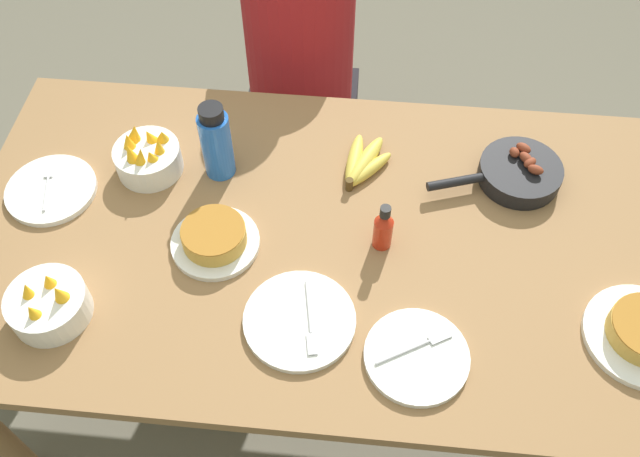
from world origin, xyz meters
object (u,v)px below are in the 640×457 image
(skillet, at_px, (518,173))
(person_figure, at_px, (301,91))
(frittata_plate_side, at_px, (214,238))
(fruit_bowl_citrus, at_px, (49,304))
(hot_sauce_bottle, at_px, (383,229))
(empty_plate_far_right, at_px, (417,356))
(banana_bunch, at_px, (362,163))
(empty_plate_near_front, at_px, (300,320))
(water_bottle, at_px, (216,143))
(empty_plate_far_left, at_px, (51,190))
(fruit_bowl_mango, at_px, (148,157))

(skillet, bearing_deg, person_figure, -58.75)
(skillet, height_order, frittata_plate_side, skillet)
(skillet, xyz_separation_m, fruit_bowl_citrus, (-1.07, -0.50, 0.01))
(hot_sauce_bottle, bearing_deg, empty_plate_far_right, -73.40)
(banana_bunch, relative_size, skillet, 0.56)
(frittata_plate_side, relative_size, empty_plate_far_right, 0.94)
(empty_plate_near_front, distance_m, water_bottle, 0.51)
(frittata_plate_side, distance_m, fruit_bowl_citrus, 0.40)
(empty_plate_far_left, bearing_deg, banana_bunch, 11.28)
(empty_plate_near_front, height_order, empty_plate_far_right, same)
(banana_bunch, distance_m, fruit_bowl_citrus, 0.84)
(banana_bunch, distance_m, hot_sauce_bottle, 0.25)
(empty_plate_far_right, xyz_separation_m, hot_sauce_bottle, (-0.09, 0.30, 0.05))
(frittata_plate_side, bearing_deg, person_figure, 82.29)
(skillet, distance_m, frittata_plate_side, 0.79)
(skillet, relative_size, frittata_plate_side, 1.62)
(empty_plate_far_left, xyz_separation_m, hot_sauce_bottle, (0.85, -0.08, 0.05))
(empty_plate_far_left, distance_m, fruit_bowl_mango, 0.26)
(water_bottle, distance_m, person_figure, 0.68)
(skillet, bearing_deg, fruit_bowl_mango, -15.22)
(skillet, height_order, fruit_bowl_citrus, fruit_bowl_citrus)
(empty_plate_far_left, height_order, hot_sauce_bottle, hot_sauce_bottle)
(empty_plate_far_left, relative_size, fruit_bowl_mango, 1.34)
(frittata_plate_side, bearing_deg, fruit_bowl_citrus, -146.01)
(water_bottle, distance_m, hot_sauce_bottle, 0.48)
(frittata_plate_side, bearing_deg, water_bottle, 97.46)
(person_figure, bearing_deg, hot_sauce_bottle, -69.38)
(empty_plate_near_front, relative_size, fruit_bowl_mango, 1.48)
(empty_plate_far_left, relative_size, empty_plate_far_right, 1.00)
(banana_bunch, bearing_deg, water_bottle, -173.45)
(water_bottle, bearing_deg, empty_plate_far_right, -43.40)
(hot_sauce_bottle, bearing_deg, fruit_bowl_mango, 163.47)
(empty_plate_far_left, height_order, fruit_bowl_citrus, fruit_bowl_citrus)
(empty_plate_near_front, bearing_deg, fruit_bowl_citrus, -176.77)
(water_bottle, bearing_deg, skillet, 3.07)
(empty_plate_near_front, relative_size, fruit_bowl_citrus, 1.42)
(hot_sauce_bottle, bearing_deg, person_figure, 110.62)
(skillet, xyz_separation_m, empty_plate_far_right, (-0.25, -0.53, -0.02))
(fruit_bowl_mango, bearing_deg, frittata_plate_side, -46.17)
(banana_bunch, bearing_deg, empty_plate_far_left, -168.72)
(skillet, relative_size, person_figure, 0.27)
(banana_bunch, height_order, person_figure, person_figure)
(fruit_bowl_mango, distance_m, water_bottle, 0.20)
(fruit_bowl_mango, distance_m, person_figure, 0.73)
(fruit_bowl_mango, bearing_deg, hot_sauce_bottle, -16.53)
(empty_plate_near_front, distance_m, empty_plate_far_right, 0.27)
(banana_bunch, relative_size, empty_plate_near_front, 0.77)
(hot_sauce_bottle, bearing_deg, empty_plate_near_front, -126.60)
(empty_plate_near_front, bearing_deg, empty_plate_far_left, 155.19)
(empty_plate_far_left, relative_size, water_bottle, 1.04)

